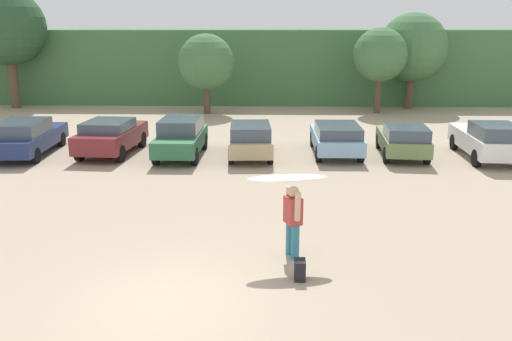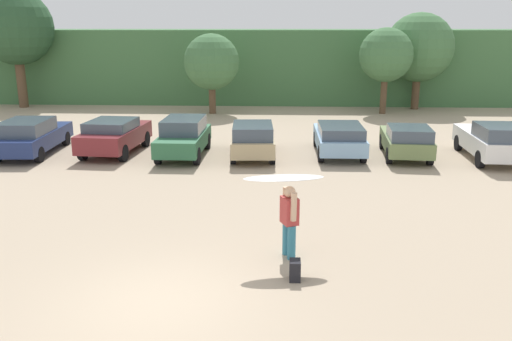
# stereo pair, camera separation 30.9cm
# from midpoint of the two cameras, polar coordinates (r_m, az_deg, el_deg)

# --- Properties ---
(ground_plane) EXTENTS (120.00, 120.00, 0.00)m
(ground_plane) POSITION_cam_midpoint_polar(r_m,az_deg,el_deg) (11.14, -9.68, -13.68)
(ground_plane) COLOR tan
(hillside_ridge) EXTENTS (108.00, 12.00, 5.03)m
(hillside_ridge) POSITION_cam_midpoint_polar(r_m,az_deg,el_deg) (42.55, -0.42, 11.40)
(hillside_ridge) COLOR #427042
(hillside_ridge) RESTS_ON ground_plane
(tree_right) EXTENTS (4.85, 4.85, 7.65)m
(tree_right) POSITION_cam_midpoint_polar(r_m,az_deg,el_deg) (39.15, -24.05, 13.72)
(tree_right) COLOR brown
(tree_right) RESTS_ON ground_plane
(tree_center_left) EXTENTS (3.41, 3.41, 4.88)m
(tree_center_left) POSITION_cam_midpoint_polar(r_m,az_deg,el_deg) (33.51, -4.49, 11.43)
(tree_center_left) COLOR brown
(tree_center_left) RESTS_ON ground_plane
(tree_left) EXTENTS (3.29, 3.29, 5.24)m
(tree_left) POSITION_cam_midpoint_polar(r_m,az_deg,el_deg) (34.32, 13.93, 11.83)
(tree_left) COLOR brown
(tree_left) RESTS_ON ground_plane
(tree_ridge_back) EXTENTS (4.39, 4.39, 6.17)m
(tree_ridge_back) POSITION_cam_midpoint_polar(r_m,az_deg,el_deg) (36.76, 17.21, 12.39)
(tree_ridge_back) COLOR brown
(tree_ridge_back) RESTS_ON ground_plane
(parked_car_navy) EXTENTS (2.14, 4.89, 1.54)m
(parked_car_navy) POSITION_cam_midpoint_polar(r_m,az_deg,el_deg) (24.66, -22.52, 3.43)
(parked_car_navy) COLOR navy
(parked_car_navy) RESTS_ON ground_plane
(parked_car_maroon) EXTENTS (2.23, 4.39, 1.49)m
(parked_car_maroon) POSITION_cam_midpoint_polar(r_m,az_deg,el_deg) (23.68, -14.48, 3.69)
(parked_car_maroon) COLOR maroon
(parked_car_maroon) RESTS_ON ground_plane
(parked_car_forest_green) EXTENTS (1.81, 4.30, 1.61)m
(parked_car_forest_green) POSITION_cam_midpoint_polar(r_m,az_deg,el_deg) (22.64, -7.31, 3.64)
(parked_car_forest_green) COLOR #2D6642
(parked_car_forest_green) RESTS_ON ground_plane
(parked_car_tan) EXTENTS (1.96, 4.22, 1.47)m
(parked_car_tan) POSITION_cam_midpoint_polar(r_m,az_deg,el_deg) (22.28, 0.04, 3.41)
(parked_car_tan) COLOR tan
(parked_car_tan) RESTS_ON ground_plane
(parked_car_sky_blue) EXTENTS (1.92, 4.42, 1.37)m
(parked_car_sky_blue) POSITION_cam_midpoint_polar(r_m,az_deg,el_deg) (22.94, 9.23, 3.49)
(parked_car_sky_blue) COLOR #84ADD1
(parked_car_sky_blue) RESTS_ON ground_plane
(parked_car_olive_green) EXTENTS (2.09, 4.23, 1.41)m
(parked_car_olive_green) POSITION_cam_midpoint_polar(r_m,az_deg,el_deg) (23.11, 16.09, 3.14)
(parked_car_olive_green) COLOR #6B7F4C
(parked_car_olive_green) RESTS_ON ground_plane
(parked_car_white) EXTENTS (1.92, 4.63, 1.61)m
(parked_car_white) POSITION_cam_midpoint_polar(r_m,az_deg,el_deg) (23.77, 24.13, 2.93)
(parked_car_white) COLOR white
(parked_car_white) RESTS_ON ground_plane
(person_adult) EXTENTS (0.46, 0.64, 1.75)m
(person_adult) POSITION_cam_midpoint_polar(r_m,az_deg,el_deg) (12.61, 4.28, -5.01)
(person_adult) COLOR teal
(person_adult) RESTS_ON ground_plane
(surfboard_white) EXTENTS (1.95, 0.81, 0.09)m
(surfboard_white) POSITION_cam_midpoint_polar(r_m,az_deg,el_deg) (12.36, 3.69, -0.79)
(surfboard_white) COLOR white
(backpack_dropped) EXTENTS (0.24, 0.34, 0.45)m
(backpack_dropped) POSITION_cam_midpoint_polar(r_m,az_deg,el_deg) (11.80, 4.93, -10.54)
(backpack_dropped) COLOR black
(backpack_dropped) RESTS_ON ground_plane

